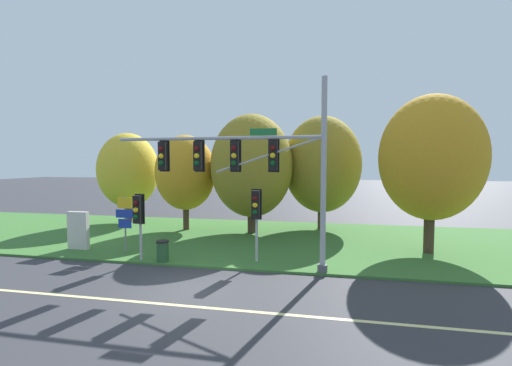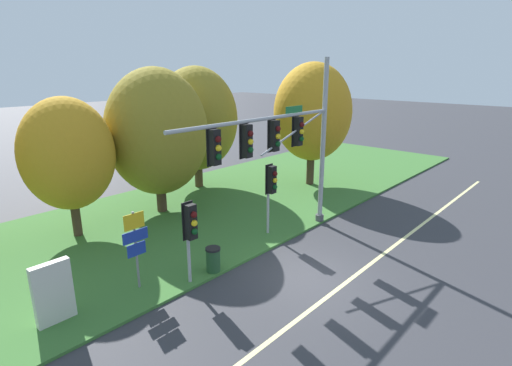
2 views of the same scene
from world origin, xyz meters
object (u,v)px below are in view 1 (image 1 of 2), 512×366
Objects in this scene: pedestrian_signal_further_along at (256,209)px; info_kiosk at (78,231)px; tree_mid_verge at (322,164)px; trash_bin at (163,251)px; tree_left_of_mast at (186,173)px; tree_nearest_road at (128,170)px; route_sign_post at (125,217)px; traffic_signal_mast at (251,163)px; tree_behind_signpost at (252,166)px; pedestrian_signal_near_kerb at (138,213)px; tree_tall_centre at (431,158)px.

info_kiosk is (-9.23, 0.55, -1.40)m from pedestrian_signal_further_along.
trash_bin is (-6.83, -8.87, -3.77)m from tree_mid_verge.
tree_left_of_mast is at bearing -167.82° from tree_mid_verge.
tree_mid_verge reaches higher than info_kiosk.
tree_nearest_road reaches higher than tree_left_of_mast.
tree_mid_verge is 11.81m from trash_bin.
info_kiosk is (-2.70, 0.15, -0.81)m from route_sign_post.
traffic_signal_mast is 5.58m from trash_bin.
tree_behind_signpost reaches higher than trash_bin.
traffic_signal_mast is at bearing -1.65° from trash_bin.
traffic_signal_mast is at bearing -8.10° from info_kiosk.
pedestrian_signal_near_kerb is at bearing -179.94° from traffic_signal_mast.
trash_bin is (-2.58, -6.83, -3.68)m from tree_behind_signpost.
pedestrian_signal_further_along is 6.61m from tree_behind_signpost.
route_sign_post is at bearing -139.89° from tree_mid_verge.
tree_behind_signpost is at bearing 103.59° from pedestrian_signal_further_along.
tree_tall_centre reaches higher than tree_behind_signpost.
tree_left_of_mast is (-5.90, 6.36, 1.36)m from pedestrian_signal_further_along.
tree_nearest_road is at bearing 120.36° from route_sign_post.
pedestrian_signal_near_kerb is at bearing -83.89° from tree_left_of_mast.
tree_tall_centre reaches higher than tree_nearest_road.
route_sign_post is 2.96m from trash_bin.
tree_tall_centre is at bearing -17.05° from tree_behind_signpost.
pedestrian_signal_further_along is 4.53m from trash_bin.
pedestrian_signal_further_along is 0.44× the size of tree_behind_signpost.
pedestrian_signal_further_along is 6.57m from route_sign_post.
traffic_signal_mast reaches higher than info_kiosk.
tree_left_of_mast reaches higher than pedestrian_signal_near_kerb.
traffic_signal_mast is 1.46× the size of tree_left_of_mast.
tree_mid_verge is at bearing 32.64° from info_kiosk.
tree_tall_centre reaches higher than pedestrian_signal_further_along.
tree_mid_verge is at bearing 40.11° from route_sign_post.
traffic_signal_mast is 7.06m from route_sign_post.
traffic_signal_mast reaches higher than tree_left_of_mast.
tree_left_of_mast is 6.60× the size of trash_bin.
tree_left_of_mast is at bearing 167.50° from tree_tall_centre.
tree_tall_centre is (9.40, -2.88, 0.43)m from tree_behind_signpost.
tree_left_of_mast is at bearing -18.63° from tree_nearest_road.
pedestrian_signal_further_along reaches higher than info_kiosk.
pedestrian_signal_further_along is 0.42× the size of tree_tall_centre.
tree_left_of_mast is 7.25m from info_kiosk.
tree_behind_signpost is 3.85× the size of info_kiosk.
traffic_signal_mast reaches higher than tree_mid_verge.
traffic_signal_mast is 1.23× the size of tree_behind_signpost.
pedestrian_signal_near_kerb is 0.39× the size of tree_tall_centre.
tree_behind_signpost reaches higher than tree_left_of_mast.
route_sign_post is at bearing 140.21° from pedestrian_signal_near_kerb.
trash_bin is (6.97, -8.73, -3.32)m from tree_nearest_road.
tree_mid_verge is (8.66, 1.87, 0.53)m from tree_left_of_mast.
traffic_signal_mast is at bearing -38.90° from tree_nearest_road.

